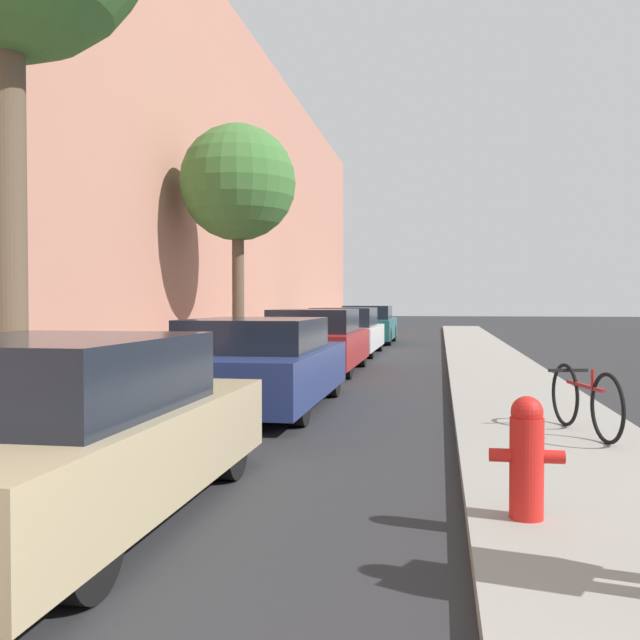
# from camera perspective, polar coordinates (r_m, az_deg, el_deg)

# --- Properties ---
(ground_plane) EXTENTS (120.00, 120.00, 0.00)m
(ground_plane) POSITION_cam_1_polar(r_m,az_deg,el_deg) (15.65, 3.25, -4.07)
(ground_plane) COLOR #28282B
(sidewalk_left) EXTENTS (2.00, 52.00, 0.12)m
(sidewalk_left) POSITION_cam_1_polar(r_m,az_deg,el_deg) (16.22, -7.01, -3.67)
(sidewalk_left) COLOR gray
(sidewalk_left) RESTS_ON ground
(sidewalk_right) EXTENTS (2.00, 52.00, 0.12)m
(sidewalk_right) POSITION_cam_1_polar(r_m,az_deg,el_deg) (15.59, 13.92, -3.91)
(sidewalk_right) COLOR gray
(sidewalk_right) RESTS_ON ground
(building_facade_left) EXTENTS (0.70, 52.00, 9.56)m
(building_facade_left) POSITION_cam_1_polar(r_m,az_deg,el_deg) (16.91, -11.56, 12.59)
(building_facade_left) COLOR tan
(building_facade_left) RESTS_ON ground
(parked_car_champagne) EXTENTS (1.87, 4.01, 1.27)m
(parked_car_champagne) POSITION_cam_1_polar(r_m,az_deg,el_deg) (5.28, -20.37, -8.50)
(parked_car_champagne) COLOR black
(parked_car_champagne) RESTS_ON ground
(parked_car_navy) EXTENTS (1.89, 4.37, 1.28)m
(parked_car_navy) POSITION_cam_1_polar(r_m,az_deg,el_deg) (10.08, -4.94, -3.60)
(parked_car_navy) COLOR black
(parked_car_navy) RESTS_ON ground
(parked_car_red) EXTENTS (1.88, 4.23, 1.35)m
(parked_car_red) POSITION_cam_1_polar(r_m,az_deg,el_deg) (15.26, -0.35, -1.74)
(parked_car_red) COLOR black
(parked_car_red) RESTS_ON ground
(parked_car_white) EXTENTS (1.87, 4.60, 1.34)m
(parked_car_white) POSITION_cam_1_polar(r_m,az_deg,el_deg) (20.35, 2.04, -0.97)
(parked_car_white) COLOR black
(parked_car_white) RESTS_ON ground
(parked_car_teal) EXTENTS (1.82, 4.25, 1.37)m
(parked_car_teal) POSITION_cam_1_polar(r_m,az_deg,el_deg) (25.86, 3.90, -0.43)
(parked_car_teal) COLOR black
(parked_car_teal) RESTS_ON ground
(street_tree_far) EXTENTS (2.44, 2.44, 5.13)m
(street_tree_far) POSITION_cam_1_polar(r_m,az_deg,el_deg) (15.32, -6.61, 10.78)
(street_tree_far) COLOR brown
(street_tree_far) RESTS_ON sidewalk_left
(fire_hydrant) EXTENTS (0.47, 0.22, 0.79)m
(fire_hydrant) POSITION_cam_1_polar(r_m,az_deg,el_deg) (4.82, 16.25, -10.41)
(fire_hydrant) COLOR red
(fire_hydrant) RESTS_ON sidewalk_right
(bicycle) EXTENTS (0.53, 1.69, 0.70)m
(bicycle) POSITION_cam_1_polar(r_m,az_deg,el_deg) (7.99, 20.45, -6.03)
(bicycle) COLOR black
(bicycle) RESTS_ON sidewalk_right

